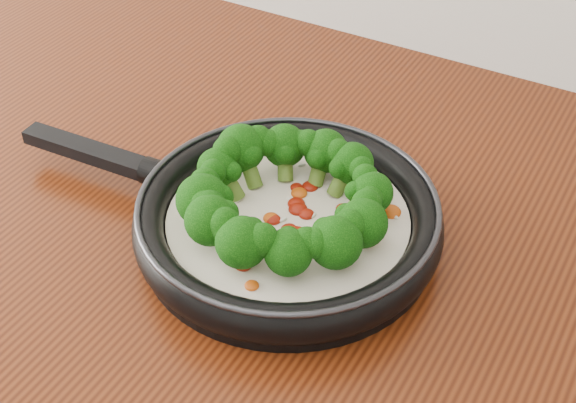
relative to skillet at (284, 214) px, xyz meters
The scene contains 1 object.
skillet is the anchor object (origin of this frame).
Camera 1 is at (0.39, 0.57, 1.43)m, focal length 50.73 mm.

